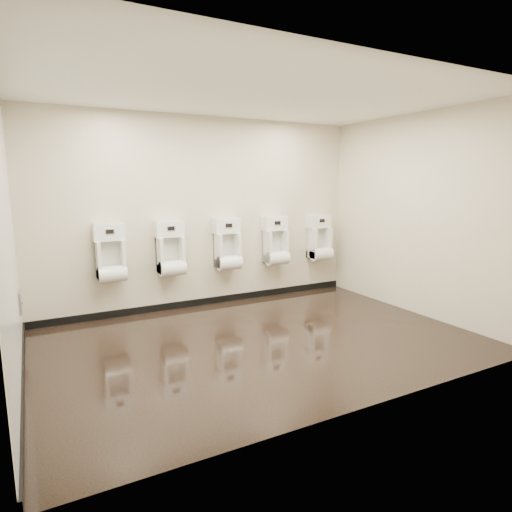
{
  "coord_description": "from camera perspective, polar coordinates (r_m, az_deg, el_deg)",
  "views": [
    {
      "loc": [
        -2.32,
        -4.23,
        1.86
      ],
      "look_at": [
        0.23,
        0.55,
        0.92
      ],
      "focal_mm": 30.0,
      "sensor_mm": 36.0,
      "label": 1
    }
  ],
  "objects": [
    {
      "name": "urinal_3",
      "position": [
        6.87,
        2.63,
        1.58
      ],
      "size": [
        0.41,
        0.31,
        0.76
      ],
      "color": "silver",
      "rests_on": "back_wall"
    },
    {
      "name": "left_wall",
      "position": [
        4.26,
        -30.34,
        2.3
      ],
      "size": [
        0.02,
        3.5,
        2.8
      ],
      "primitive_type": "cube",
      "color": "beige",
      "rests_on": "ground"
    },
    {
      "name": "urinal_4",
      "position": [
        7.35,
        8.48,
        2.03
      ],
      "size": [
        0.41,
        0.31,
        0.76
      ],
      "color": "silver",
      "rests_on": "back_wall"
    },
    {
      "name": "right_wall",
      "position": [
        6.43,
        20.69,
        5.12
      ],
      "size": [
        0.02,
        3.5,
        2.8
      ],
      "primitive_type": "cube",
      "color": "beige",
      "rests_on": "ground"
    },
    {
      "name": "front_wall",
      "position": [
        3.43,
        14.84,
        1.8
      ],
      "size": [
        5.0,
        0.02,
        2.8
      ],
      "primitive_type": "cube",
      "color": "beige",
      "rests_on": "ground"
    },
    {
      "name": "access_panel",
      "position": [
        5.6,
        -28.93,
        -5.45
      ],
      "size": [
        0.04,
        0.25,
        0.25
      ],
      "color": "#9E9EA3",
      "rests_on": "left_wall"
    },
    {
      "name": "ceiling",
      "position": [
        4.92,
        0.69,
        20.87
      ],
      "size": [
        5.0,
        3.5,
        0.0
      ],
      "primitive_type": "cube",
      "color": "white"
    },
    {
      "name": "skirting_back",
      "position": [
        6.66,
        -6.6,
        -5.99
      ],
      "size": [
        5.0,
        0.02,
        0.1
      ],
      "primitive_type": "cube",
      "color": "black",
      "rests_on": "ground"
    },
    {
      "name": "urinal_2",
      "position": [
        6.49,
        -3.81,
        1.08
      ],
      "size": [
        0.41,
        0.31,
        0.76
      ],
      "color": "silver",
      "rests_on": "back_wall"
    },
    {
      "name": "skirting_left",
      "position": [
        4.61,
        -28.68,
        -14.55
      ],
      "size": [
        0.02,
        3.5,
        0.1
      ],
      "primitive_type": "cube",
      "color": "black",
      "rests_on": "ground"
    },
    {
      "name": "urinal_1",
      "position": [
        6.18,
        -11.31,
        0.47
      ],
      "size": [
        0.41,
        0.31,
        0.76
      ],
      "color": "silver",
      "rests_on": "back_wall"
    },
    {
      "name": "tile_overlay_left",
      "position": [
        4.26,
        -30.27,
        2.3
      ],
      "size": [
        0.01,
        3.5,
        2.8
      ],
      "primitive_type": "cube",
      "color": "silver",
      "rests_on": "ground"
    },
    {
      "name": "urinal_0",
      "position": [
        6.0,
        -18.82,
        -0.15
      ],
      "size": [
        0.41,
        0.31,
        0.76
      ],
      "color": "silver",
      "rests_on": "back_wall"
    },
    {
      "name": "ground",
      "position": [
        5.17,
        0.63,
        -11.23
      ],
      "size": [
        5.0,
        3.5,
        0.0
      ],
      "primitive_type": "cube",
      "color": "black",
      "rests_on": "ground"
    },
    {
      "name": "back_wall",
      "position": [
        6.43,
        -6.88,
        5.69
      ],
      "size": [
        5.0,
        0.02,
        2.8
      ],
      "primitive_type": "cube",
      "color": "beige",
      "rests_on": "ground"
    }
  ]
}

